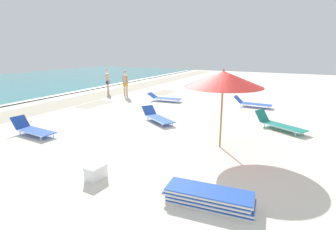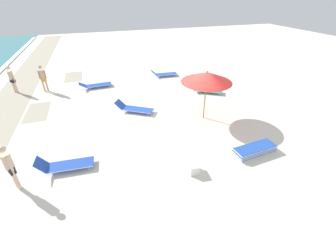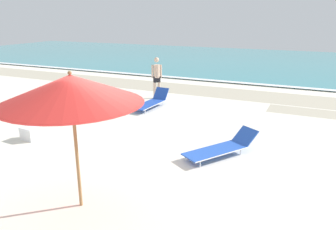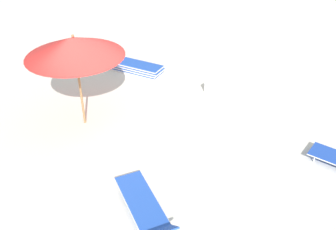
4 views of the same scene
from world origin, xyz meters
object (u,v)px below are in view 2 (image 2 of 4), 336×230
(beach_umbrella, at_px, (207,77))
(beachgoer_strolling_adult, at_px, (12,78))
(beachgoer_shoreline_child, at_px, (9,166))
(sun_lounger_mid_beach_solo, at_px, (205,89))
(lounger_stack, at_px, (255,150))
(sun_lounger_under_umbrella, at_px, (96,85))
(beachgoer_wading_adult, at_px, (43,77))
(sun_lounger_near_water_right, at_px, (65,165))
(sun_lounger_beside_umbrella, at_px, (164,74))
(sun_lounger_near_water_left, at_px, (134,108))
(cooler_box, at_px, (193,168))

(beach_umbrella, bearing_deg, beachgoer_strolling_adult, 56.24)
(beachgoer_shoreline_child, bearing_deg, sun_lounger_mid_beach_solo, 86.00)
(beach_umbrella, xyz_separation_m, beachgoer_shoreline_child, (-2.45, 8.18, -1.26))
(lounger_stack, distance_m, sun_lounger_mid_beach_solo, 6.42)
(sun_lounger_mid_beach_solo, bearing_deg, beachgoer_strolling_adult, 103.07)
(beach_umbrella, relative_size, sun_lounger_mid_beach_solo, 1.21)
(lounger_stack, bearing_deg, sun_lounger_under_umbrella, 27.21)
(sun_lounger_mid_beach_solo, relative_size, beachgoer_strolling_adult, 1.21)
(beachgoer_wading_adult, bearing_deg, lounger_stack, -44.18)
(sun_lounger_mid_beach_solo, relative_size, beachgoer_wading_adult, 1.21)
(lounger_stack, bearing_deg, sun_lounger_near_water_right, 74.20)
(beach_umbrella, relative_size, sun_lounger_beside_umbrella, 1.25)
(beachgoer_strolling_adult, bearing_deg, sun_lounger_under_umbrella, 28.24)
(beach_umbrella, xyz_separation_m, sun_lounger_near_water_right, (-1.96, 6.71, -2.04))
(sun_lounger_under_umbrella, distance_m, beachgoer_wading_adult, 3.30)
(sun_lounger_under_umbrella, bearing_deg, sun_lounger_near_water_left, -160.95)
(sun_lounger_near_water_left, xyz_separation_m, sun_lounger_near_water_right, (-3.76, 3.33, 0.01))
(beachgoer_shoreline_child, xyz_separation_m, beachgoer_strolling_adult, (9.35, 2.15, 0.00))
(beachgoer_wading_adult, relative_size, beachgoer_strolling_adult, 1.00)
(sun_lounger_near_water_left, bearing_deg, beach_umbrella, -85.20)
(sun_lounger_under_umbrella, height_order, beachgoer_wading_adult, beachgoer_wading_adult)
(sun_lounger_under_umbrella, distance_m, sun_lounger_beside_umbrella, 5.23)
(beach_umbrella, bearing_deg, sun_lounger_near_water_left, 62.00)
(beach_umbrella, distance_m, beachgoer_strolling_adult, 12.49)
(sun_lounger_mid_beach_solo, height_order, beachgoer_strolling_adult, beachgoer_strolling_adult)
(beach_umbrella, height_order, sun_lounger_near_water_right, beach_umbrella)
(sun_lounger_near_water_left, xyz_separation_m, beachgoer_strolling_adult, (5.11, 6.95, 0.79))
(sun_lounger_near_water_left, bearing_deg, beachgoer_shoreline_child, 164.28)
(sun_lounger_beside_umbrella, relative_size, beachgoer_strolling_adult, 1.17)
(beach_umbrella, xyz_separation_m, beachgoer_strolling_adult, (6.91, 10.33, -1.26))
(beachgoer_wading_adult, bearing_deg, cooler_box, -55.12)
(sun_lounger_near_water_right, relative_size, beachgoer_wading_adult, 1.15)
(cooler_box, bearing_deg, beach_umbrella, 153.78)
(beachgoer_shoreline_child, xyz_separation_m, cooler_box, (-1.13, -6.02, -0.81))
(sun_lounger_beside_umbrella, distance_m, sun_lounger_near_water_left, 6.03)
(beach_umbrella, bearing_deg, sun_lounger_under_umbrella, 40.79)
(lounger_stack, bearing_deg, beach_umbrella, 6.98)
(sun_lounger_beside_umbrella, height_order, cooler_box, sun_lounger_beside_umbrella)
(sun_lounger_near_water_right, height_order, cooler_box, sun_lounger_near_water_right)
(sun_lounger_near_water_right, xyz_separation_m, beachgoer_shoreline_child, (-0.49, 1.47, 0.78))
(beachgoer_shoreline_child, bearing_deg, beachgoer_wading_adult, 148.57)
(sun_lounger_beside_umbrella, xyz_separation_m, beachgoer_wading_adult, (-0.37, 8.35, 0.78))
(sun_lounger_near_water_left, distance_m, sun_lounger_mid_beach_solo, 5.10)
(beach_umbrella, relative_size, cooler_box, 4.89)
(sun_lounger_under_umbrella, relative_size, beachgoer_wading_adult, 1.23)
(sun_lounger_under_umbrella, relative_size, sun_lounger_near_water_left, 1.03)
(sun_lounger_near_water_right, xyz_separation_m, beachgoer_wading_adult, (8.44, 1.74, 0.78))
(lounger_stack, distance_m, beachgoer_shoreline_child, 8.99)
(sun_lounger_beside_umbrella, bearing_deg, sun_lounger_near_water_left, 150.10)
(beachgoer_wading_adult, distance_m, beachgoer_strolling_adult, 1.93)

